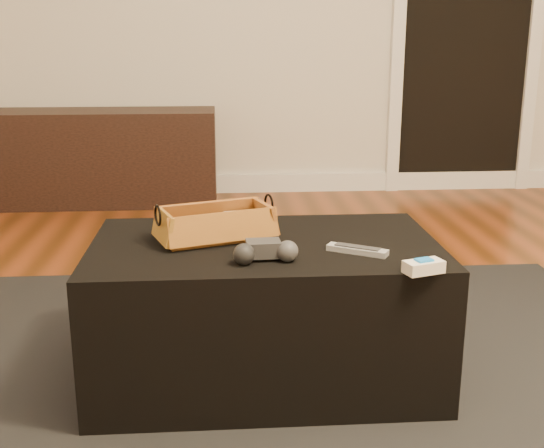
{
  "coord_description": "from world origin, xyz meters",
  "views": [
    {
      "loc": [
        -0.29,
        -1.71,
        1.01
      ],
      "look_at": [
        -0.15,
        0.15,
        0.49
      ],
      "focal_mm": 45.0,
      "sensor_mm": 36.0,
      "label": 1
    }
  ],
  "objects": [
    {
      "name": "game_controller",
      "position": [
        -0.18,
        -0.01,
        0.46
      ],
      "size": [
        0.18,
        0.11,
        0.06
      ],
      "color": "#272729",
      "rests_on": "ottoman"
    },
    {
      "name": "doorway_opening",
      "position": [
        1.3,
        2.73,
        1.02
      ],
      "size": [
        0.82,
        0.02,
        2.0
      ],
      "primitive_type": "cube",
      "color": "black",
      "rests_on": "floor"
    },
    {
      "name": "wicker_basket",
      "position": [
        -0.31,
        0.21,
        0.47
      ],
      "size": [
        0.38,
        0.28,
        0.12
      ],
      "color": "#9E5523",
      "rests_on": "ottoman"
    },
    {
      "name": "silver_remote",
      "position": [
        0.08,
        0.05,
        0.44
      ],
      "size": [
        0.17,
        0.12,
        0.02
      ],
      "color": "#A0A2A7",
      "rests_on": "ottoman"
    },
    {
      "name": "media_cabinet",
      "position": [
        -1.06,
        2.51,
        0.29
      ],
      "size": [
        1.46,
        0.45,
        0.57
      ],
      "primitive_type": "cube",
      "color": "black",
      "rests_on": "floor"
    },
    {
      "name": "cream_gadget",
      "position": [
        0.21,
        -0.12,
        0.45
      ],
      "size": [
        0.11,
        0.08,
        0.04
      ],
      "color": "silver",
      "rests_on": "ottoman"
    },
    {
      "name": "floor",
      "position": [
        0.0,
        0.0,
        -0.01
      ],
      "size": [
        5.0,
        5.5,
        0.01
      ],
      "primitive_type": "cube",
      "color": "brown",
      "rests_on": "ground"
    },
    {
      "name": "ottoman",
      "position": [
        -0.17,
        0.17,
        0.22
      ],
      "size": [
        1.0,
        0.6,
        0.42
      ],
      "primitive_type": "cube",
      "color": "black",
      "rests_on": "area_rug"
    },
    {
      "name": "cloth_bundle",
      "position": [
        -0.23,
        0.27,
        0.47
      ],
      "size": [
        0.1,
        0.08,
        0.05
      ],
      "primitive_type": "cube",
      "rotation": [
        0.0,
        0.0,
        0.16
      ],
      "color": "tan",
      "rests_on": "wicker_basket"
    },
    {
      "name": "door_jamb_right",
      "position": [
        1.75,
        2.72,
        1.02
      ],
      "size": [
        0.08,
        0.05,
        2.05
      ],
      "primitive_type": "cube",
      "color": "white",
      "rests_on": "floor"
    },
    {
      "name": "baseboard",
      "position": [
        0.0,
        2.73,
        0.06
      ],
      "size": [
        5.0,
        0.04,
        0.12
      ],
      "primitive_type": "cube",
      "color": "white",
      "rests_on": "floor"
    },
    {
      "name": "door_jamb_left",
      "position": [
        0.85,
        2.72,
        1.02
      ],
      "size": [
        0.08,
        0.05,
        2.05
      ],
      "primitive_type": "cube",
      "color": "white",
      "rests_on": "floor"
    },
    {
      "name": "tv_remote",
      "position": [
        -0.32,
        0.19,
        0.45
      ],
      "size": [
        0.18,
        0.11,
        0.02
      ],
      "primitive_type": "cube",
      "rotation": [
        0.0,
        0.0,
        0.44
      ],
      "color": "black",
      "rests_on": "wicker_basket"
    },
    {
      "name": "area_rug",
      "position": [
        -0.17,
        0.12,
        0.01
      ],
      "size": [
        2.6,
        2.0,
        0.01
      ],
      "primitive_type": "cube",
      "color": "black",
      "rests_on": "floor"
    }
  ]
}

